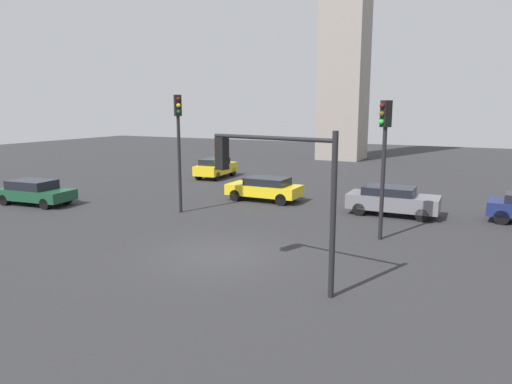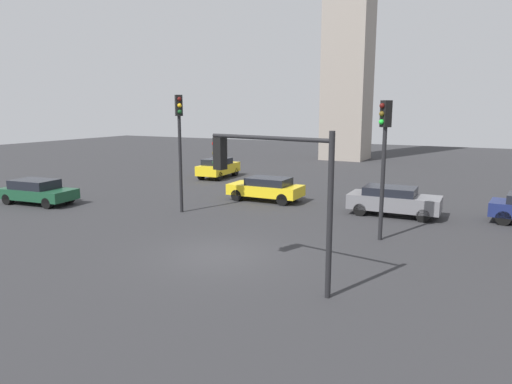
% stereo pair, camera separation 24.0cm
% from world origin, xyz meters
% --- Properties ---
extents(ground_plane, '(107.75, 107.75, 0.00)m').
position_xyz_m(ground_plane, '(0.00, 0.00, 0.00)').
color(ground_plane, '#2D2D30').
extents(traffic_light_0, '(0.45, 0.48, 5.41)m').
position_xyz_m(traffic_light_0, '(4.62, 4.56, 3.76)').
color(traffic_light_0, black).
rests_on(traffic_light_0, ground_plane).
extents(traffic_light_1, '(4.20, 0.94, 4.55)m').
position_xyz_m(traffic_light_1, '(2.61, -1.46, 3.28)').
color(traffic_light_1, black).
rests_on(traffic_light_1, ground_plane).
extents(traffic_light_2, '(0.47, 0.46, 5.75)m').
position_xyz_m(traffic_light_2, '(-5.29, 5.03, 3.97)').
color(traffic_light_2, black).
rests_on(traffic_light_2, ground_plane).
extents(car_0, '(4.10, 1.83, 1.32)m').
position_xyz_m(car_0, '(-2.79, 9.54, 0.71)').
color(car_0, yellow).
rests_on(car_0, ground_plane).
extents(car_1, '(4.28, 1.88, 1.39)m').
position_xyz_m(car_1, '(4.23, 9.12, 0.74)').
color(car_1, slate).
rests_on(car_1, ground_plane).
extents(car_2, '(2.00, 4.07, 1.45)m').
position_xyz_m(car_2, '(-9.81, 15.76, 0.77)').
color(car_2, yellow).
rests_on(car_2, ground_plane).
extents(car_4, '(4.29, 2.16, 1.32)m').
position_xyz_m(car_4, '(-13.46, 3.10, 0.69)').
color(car_4, '#19472D').
rests_on(car_4, ground_plane).
extents(skyline_tower, '(4.25, 4.25, 26.68)m').
position_xyz_m(skyline_tower, '(-5.13, 32.67, 13.34)').
color(skyline_tower, gray).
rests_on(skyline_tower, ground_plane).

